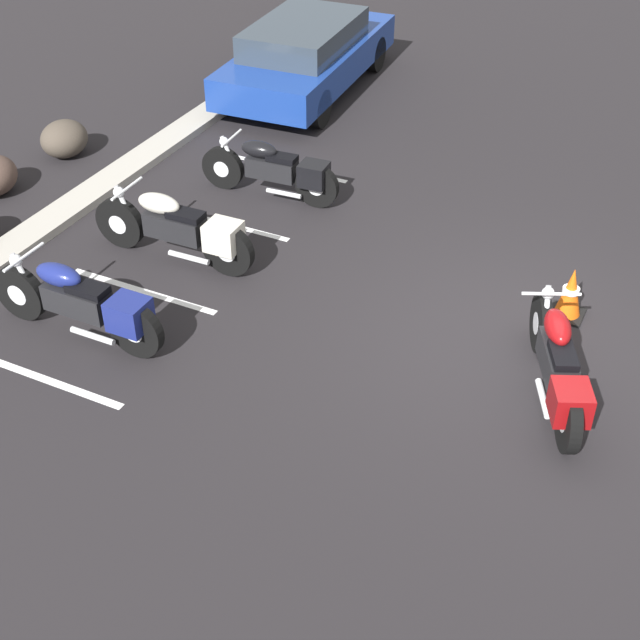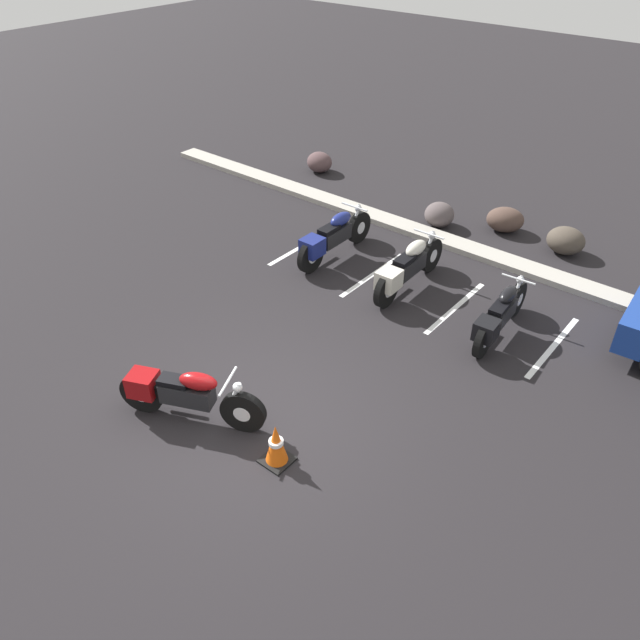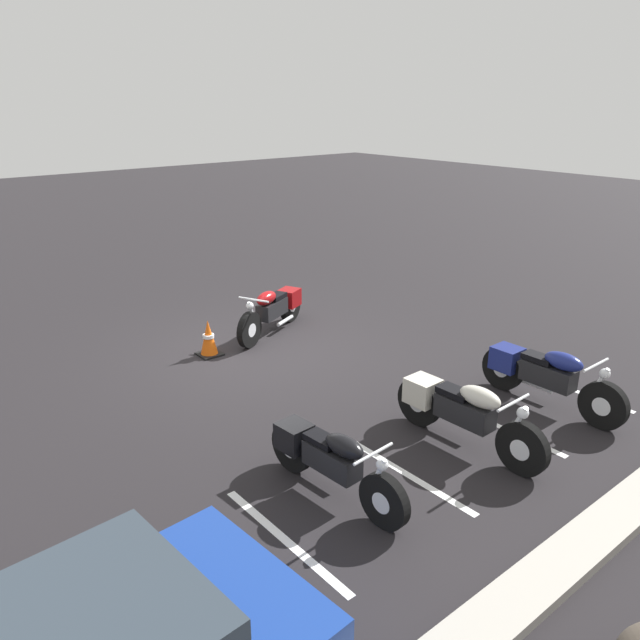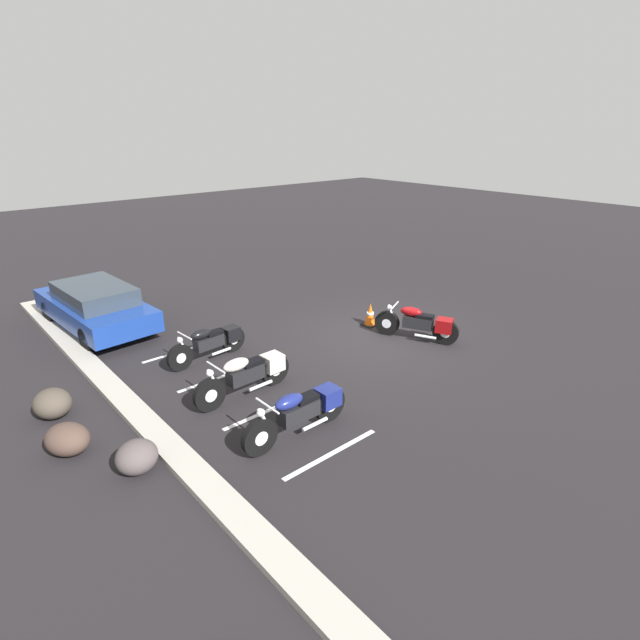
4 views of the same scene
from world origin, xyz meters
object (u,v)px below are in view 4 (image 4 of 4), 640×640
object	(u,v)px
parked_bike_2	(211,342)
landscape_rock_1	(137,457)
parked_bike_0	(302,411)
parked_bike_1	(248,374)
car_blue	(95,305)
traffic_cone	(370,315)
motorcycle_maroon_featured	(420,323)
landscape_rock_2	(67,439)
landscape_rock_0	(52,403)

from	to	relation	value
parked_bike_2	landscape_rock_1	size ratio (longest dim) A/B	3.04
parked_bike_0	parked_bike_1	world-z (taller)	same
car_blue	traffic_cone	distance (m)	7.60
parked_bike_1	landscape_rock_1	distance (m)	2.92
motorcycle_maroon_featured	parked_bike_0	bearing A→B (deg)	79.88
car_blue	landscape_rock_2	distance (m)	5.93
parked_bike_1	landscape_rock_0	bearing A→B (deg)	-29.57
motorcycle_maroon_featured	parked_bike_2	world-z (taller)	motorcycle_maroon_featured
parked_bike_2	landscape_rock_0	size ratio (longest dim) A/B	2.71
traffic_cone	parked_bike_0	bearing A→B (deg)	120.74
traffic_cone	landscape_rock_0	bearing A→B (deg)	84.55
landscape_rock_1	parked_bike_2	bearing A→B (deg)	-46.09
motorcycle_maroon_featured	landscape_rock_0	world-z (taller)	motorcycle_maroon_featured
traffic_cone	parked_bike_1	bearing A→B (deg)	102.09
parked_bike_1	traffic_cone	bearing A→B (deg)	-169.34
parked_bike_0	parked_bike_2	xyz separation A→B (m)	(3.88, -0.35, -0.04)
parked_bike_1	parked_bike_2	size ratio (longest dim) A/B	1.09
motorcycle_maroon_featured	parked_bike_0	world-z (taller)	parked_bike_0
landscape_rock_0	parked_bike_0	bearing A→B (deg)	-138.01
landscape_rock_0	parked_bike_1	bearing A→B (deg)	-118.14
parked_bike_0	parked_bike_1	distance (m)	1.85
parked_bike_2	landscape_rock_2	size ratio (longest dim) A/B	2.60
traffic_cone	landscape_rock_2	bearing A→B (deg)	94.54
parked_bike_2	landscape_rock_1	bearing A→B (deg)	40.04
motorcycle_maroon_featured	parked_bike_0	distance (m)	5.20
landscape_rock_1	car_blue	bearing A→B (deg)	-13.58
parked_bike_2	landscape_rock_2	xyz separation A→B (m)	(-1.67, 3.75, -0.17)
landscape_rock_2	traffic_cone	size ratio (longest dim) A/B	1.26
landscape_rock_0	traffic_cone	xyz separation A→B (m)	(-0.77, -8.09, 0.02)
landscape_rock_0	landscape_rock_1	xyz separation A→B (m)	(-2.69, -0.58, -0.01)
motorcycle_maroon_featured	landscape_rock_2	distance (m)	8.49
parked_bike_2	traffic_cone	distance (m)	4.58
motorcycle_maroon_featured	parked_bike_1	world-z (taller)	parked_bike_1
parked_bike_1	motorcycle_maroon_featured	bearing A→B (deg)	172.07
landscape_rock_0	traffic_cone	world-z (taller)	traffic_cone
landscape_rock_0	landscape_rock_2	bearing A→B (deg)	174.81
car_blue	landscape_rock_1	size ratio (longest dim) A/B	6.31
car_blue	parked_bike_0	bearing A→B (deg)	-175.66
parked_bike_2	landscape_rock_1	world-z (taller)	parked_bike_2
parked_bike_2	parked_bike_0	bearing A→B (deg)	81.01
parked_bike_2	landscape_rock_0	world-z (taller)	parked_bike_2
parked_bike_1	parked_bike_2	xyz separation A→B (m)	(2.03, -0.28, -0.04)
landscape_rock_2	parked_bike_2	bearing A→B (deg)	-66.03
motorcycle_maroon_featured	landscape_rock_2	world-z (taller)	motorcycle_maroon_featured
motorcycle_maroon_featured	landscape_rock_2	xyz separation A→B (m)	(0.93, 8.44, -0.20)
landscape_rock_2	motorcycle_maroon_featured	bearing A→B (deg)	-96.29
parked_bike_0	parked_bike_2	world-z (taller)	parked_bike_0
motorcycle_maroon_featured	parked_bike_1	xyz separation A→B (m)	(0.57, 4.97, 0.02)
motorcycle_maroon_featured	parked_bike_0	xyz separation A→B (m)	(-1.28, 5.04, 0.02)
landscape_rock_1	landscape_rock_2	size ratio (longest dim) A/B	0.86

